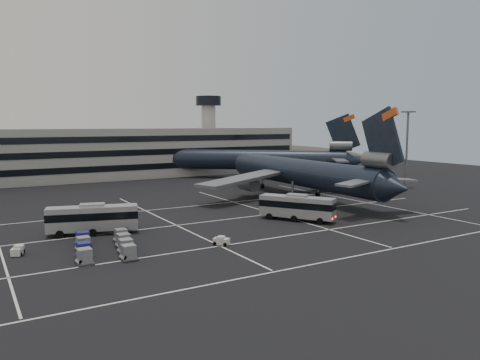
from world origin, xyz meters
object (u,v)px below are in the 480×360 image
Objects in this scene: bus_far at (93,217)px; uld_cluster at (104,245)px; tug_a at (17,251)px; bus_near at (297,206)px; trijet_main at (301,172)px.

uld_cluster is at bearing -170.19° from bus_far.
bus_far is 5.57× the size of tug_a.
bus_near is 5.16× the size of tug_a.
trijet_main reaches higher than tug_a.
bus_far is (-30.11, 7.12, 0.04)m from bus_near.
tug_a is 9.91m from uld_cluster.
trijet_main is 4.60× the size of bus_far.
bus_far is (-45.29, -11.23, -2.89)m from trijet_main.
bus_near is 30.94m from bus_far.
trijet_main is 23.99m from bus_near.
bus_near is 1.00× the size of uld_cluster.
trijet_main is 25.65× the size of tug_a.
uld_cluster is at bearing -152.61° from trijet_main.
bus_near is 31.34m from uld_cluster.
trijet_main reaches higher than bus_near.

